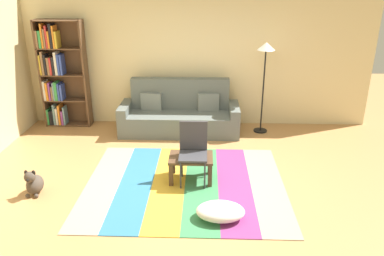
% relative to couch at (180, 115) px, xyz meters
% --- Properties ---
extents(ground_plane, '(14.00, 14.00, 0.00)m').
position_rel_couch_xyz_m(ground_plane, '(0.33, -2.02, -0.34)').
color(ground_plane, '#B27F4C').
extents(back_wall, '(6.80, 0.10, 2.70)m').
position_rel_couch_xyz_m(back_wall, '(0.33, 0.53, 1.01)').
color(back_wall, beige).
rests_on(back_wall, ground_plane).
extents(rug, '(2.86, 2.44, 0.01)m').
position_rel_couch_xyz_m(rug, '(0.21, -2.08, -0.33)').
color(rug, tan).
rests_on(rug, ground_plane).
extents(couch, '(2.26, 0.80, 1.00)m').
position_rel_couch_xyz_m(couch, '(0.00, 0.00, 0.00)').
color(couch, '#59605B').
rests_on(couch, ground_plane).
extents(bookshelf, '(0.90, 0.28, 2.08)m').
position_rel_couch_xyz_m(bookshelf, '(-2.39, 0.28, 0.70)').
color(bookshelf, brown).
rests_on(bookshelf, ground_plane).
extents(coffee_table, '(0.64, 0.46, 0.37)m').
position_rel_couch_xyz_m(coffee_table, '(0.29, -1.92, -0.03)').
color(coffee_table, '#513826').
rests_on(coffee_table, rug).
extents(pouf, '(0.61, 0.42, 0.20)m').
position_rel_couch_xyz_m(pouf, '(0.69, -2.90, -0.23)').
color(pouf, white).
rests_on(pouf, rug).
extents(dog, '(0.22, 0.35, 0.40)m').
position_rel_couch_xyz_m(dog, '(-1.86, -2.39, -0.18)').
color(dog, '#473D33').
rests_on(dog, ground_plane).
extents(standing_lamp, '(0.32, 0.32, 1.72)m').
position_rel_couch_xyz_m(standing_lamp, '(1.58, 0.04, 1.10)').
color(standing_lamp, black).
rests_on(standing_lamp, ground_plane).
extents(tv_remote, '(0.06, 0.15, 0.02)m').
position_rel_couch_xyz_m(tv_remote, '(0.18, -1.92, 0.06)').
color(tv_remote, black).
rests_on(tv_remote, coffee_table).
extents(folding_chair, '(0.40, 0.40, 0.90)m').
position_rel_couch_xyz_m(folding_chair, '(0.33, -1.94, 0.20)').
color(folding_chair, '#38383D').
rests_on(folding_chair, ground_plane).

